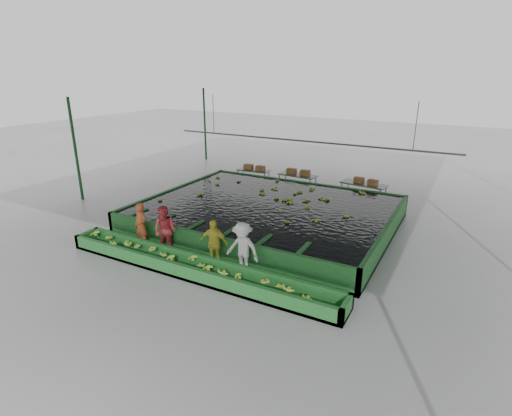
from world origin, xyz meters
The scene contains 21 objects.
ground centered at (0.00, 0.00, 0.00)m, with size 80.00×80.00×0.00m, color #969696.
shed_roof centered at (0.00, 0.00, 5.00)m, with size 20.00×22.00×0.04m, color #9C9DA1.
shed_posts centered at (0.00, 0.00, 2.50)m, with size 20.00×22.00×5.00m, color #133D1C, non-canonical shape.
flotation_tank centered at (0.00, 1.50, 0.45)m, with size 10.00×8.00×0.90m, color #1F5F25, non-canonical shape.
tank_water centered at (0.00, 1.50, 0.85)m, with size 9.70×7.70×0.00m, color black.
sorting_trough centered at (0.00, -3.60, 0.25)m, with size 10.00×1.00×0.50m, color #1F5F25, non-canonical shape.
cableway_rail centered at (0.00, 5.00, 3.00)m, with size 0.08×0.08×14.00m, color #59605B.
rail_hanger_left centered at (-5.00, 5.00, 4.00)m, with size 0.04×0.04×2.00m, color #59605B.
rail_hanger_right centered at (5.00, 5.00, 4.00)m, with size 0.04×0.04×2.00m, color #59605B.
worker_a centered at (-2.96, -2.80, 0.84)m, with size 0.61×0.40×1.68m, color #BB572E.
worker_b centered at (-1.83, -2.80, 0.87)m, with size 0.85×0.66×1.75m, color #D73D42.
worker_c centered at (0.22, -2.80, 0.82)m, with size 0.96×0.40×1.64m, color gold.
worker_d centered at (1.32, -2.80, 0.87)m, with size 1.13×0.65×1.75m, color silver.
packing_table_left centered at (-3.52, 6.65, 0.41)m, with size 1.81×0.72×0.82m, color #59605B, non-canonical shape.
packing_table_mid centered at (-0.77, 6.53, 0.46)m, with size 2.02×0.81×0.92m, color #59605B, non-canonical shape.
packing_table_right centered at (2.82, 6.25, 0.49)m, with size 2.16×0.87×0.98m, color #59605B, non-canonical shape.
box_stack_left centered at (-3.48, 6.67, 0.83)m, with size 1.26×0.35×0.27m, color brown, non-canonical shape.
box_stack_mid centered at (-0.75, 6.54, 0.92)m, with size 1.27×0.35×0.27m, color brown, non-canonical shape.
box_stack_right centered at (2.91, 6.23, 0.99)m, with size 1.16×0.32×0.25m, color brown, non-canonical shape.
floating_bananas centered at (0.00, 2.30, 0.85)m, with size 9.09×6.20×0.12m, color #8AB230, non-canonical shape.
trough_bananas centered at (0.00, -3.60, 0.40)m, with size 8.42×0.56×0.11m, color #8AB230, non-canonical shape.
Camera 1 is at (7.16, -12.61, 6.20)m, focal length 28.00 mm.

